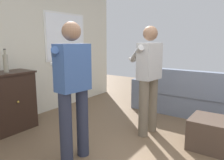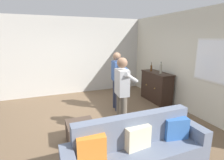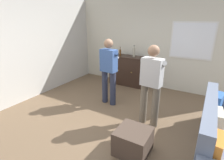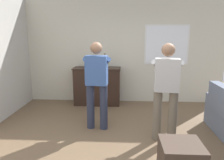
{
  "view_description": "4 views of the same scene",
  "coord_description": "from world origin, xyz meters",
  "px_view_note": "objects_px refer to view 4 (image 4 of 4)",
  "views": [
    {
      "loc": [
        -2.35,
        -1.03,
        1.47
      ],
      "look_at": [
        -0.12,
        0.52,
        0.97
      ],
      "focal_mm": 35.0,
      "sensor_mm": 36.0,
      "label": 1
    },
    {
      "loc": [
        3.93,
        -1.12,
        2.08
      ],
      "look_at": [
        -0.19,
        0.51,
        1.0
      ],
      "focal_mm": 28.0,
      "sensor_mm": 36.0,
      "label": 2
    },
    {
      "loc": [
        1.65,
        -2.78,
        2.15
      ],
      "look_at": [
        -0.17,
        0.32,
        0.86
      ],
      "focal_mm": 28.0,
      "sensor_mm": 36.0,
      "label": 3
    },
    {
      "loc": [
        -0.03,
        -3.21,
        1.83
      ],
      "look_at": [
        -0.23,
        0.5,
        1.04
      ],
      "focal_mm": 35.0,
      "sensor_mm": 36.0,
      "label": 4
    }
  ],
  "objects_px": {
    "ottoman": "(181,158)",
    "person_standing_left": "(97,82)",
    "sideboard_cabinet": "(97,86)",
    "bottle_liquor_amber": "(105,62)",
    "bottle_wine_green": "(86,64)",
    "person_standing_right": "(166,88)"
  },
  "relations": [
    {
      "from": "sideboard_cabinet",
      "to": "ottoman",
      "type": "bearing_deg",
      "value": -62.81
    },
    {
      "from": "bottle_wine_green",
      "to": "person_standing_right",
      "type": "bearing_deg",
      "value": -47.86
    },
    {
      "from": "sideboard_cabinet",
      "to": "person_standing_left",
      "type": "xyz_separation_m",
      "value": [
        0.18,
        -1.5,
        0.45
      ]
    },
    {
      "from": "bottle_liquor_amber",
      "to": "person_standing_right",
      "type": "xyz_separation_m",
      "value": [
        1.2,
        -1.88,
        -0.19
      ]
    },
    {
      "from": "bottle_wine_green",
      "to": "bottle_liquor_amber",
      "type": "distance_m",
      "value": 0.48
    },
    {
      "from": "ottoman",
      "to": "bottle_liquor_amber",
      "type": "bearing_deg",
      "value": 113.95
    },
    {
      "from": "person_standing_left",
      "to": "person_standing_right",
      "type": "distance_m",
      "value": 1.29
    },
    {
      "from": "bottle_wine_green",
      "to": "person_standing_left",
      "type": "relative_size",
      "value": 0.17
    },
    {
      "from": "sideboard_cabinet",
      "to": "bottle_wine_green",
      "type": "relative_size",
      "value": 4.18
    },
    {
      "from": "sideboard_cabinet",
      "to": "person_standing_right",
      "type": "bearing_deg",
      "value": -53.5
    },
    {
      "from": "sideboard_cabinet",
      "to": "ottoman",
      "type": "height_order",
      "value": "sideboard_cabinet"
    },
    {
      "from": "bottle_wine_green",
      "to": "person_standing_right",
      "type": "distance_m",
      "value": 2.49
    },
    {
      "from": "ottoman",
      "to": "person_standing_right",
      "type": "distance_m",
      "value": 1.19
    },
    {
      "from": "sideboard_cabinet",
      "to": "person_standing_right",
      "type": "relative_size",
      "value": 0.72
    },
    {
      "from": "ottoman",
      "to": "person_standing_right",
      "type": "relative_size",
      "value": 0.32
    },
    {
      "from": "sideboard_cabinet",
      "to": "bottle_wine_green",
      "type": "height_order",
      "value": "bottle_wine_green"
    },
    {
      "from": "person_standing_left",
      "to": "ottoman",
      "type": "bearing_deg",
      "value": -46.39
    },
    {
      "from": "sideboard_cabinet",
      "to": "ottoman",
      "type": "relative_size",
      "value": 2.23
    },
    {
      "from": "bottle_liquor_amber",
      "to": "person_standing_left",
      "type": "xyz_separation_m",
      "value": [
        -0.03,
        -1.47,
        -0.19
      ]
    },
    {
      "from": "ottoman",
      "to": "person_standing_left",
      "type": "height_order",
      "value": "person_standing_left"
    },
    {
      "from": "sideboard_cabinet",
      "to": "person_standing_left",
      "type": "relative_size",
      "value": 0.72
    },
    {
      "from": "bottle_wine_green",
      "to": "sideboard_cabinet",
      "type": "bearing_deg",
      "value": 11.32
    }
  ]
}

